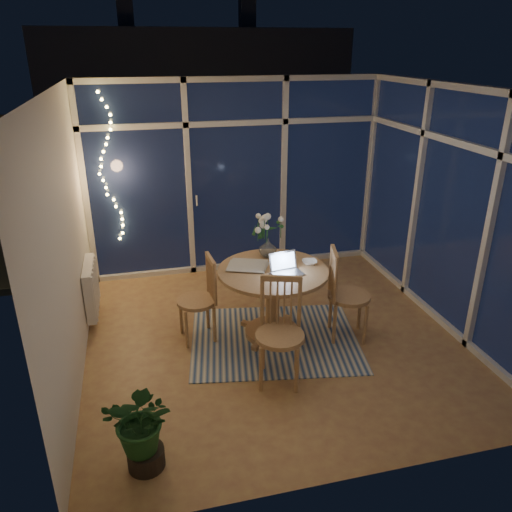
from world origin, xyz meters
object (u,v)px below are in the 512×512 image
object	(u,v)px
chair_front	(280,334)
flower_vase	(268,247)
dining_table	(272,303)
chair_right	(349,294)
laptop	(288,264)
potted_plant	(143,427)
chair_left	(196,299)

from	to	relation	value
chair_front	flower_vase	size ratio (longest dim) A/B	4.92
chair_front	dining_table	bearing A→B (deg)	96.98
chair_right	laptop	world-z (taller)	chair_right
chair_right	laptop	xyz separation A→B (m)	(-0.67, 0.07, 0.39)
laptop	flower_vase	distance (m)	0.51
laptop	flower_vase	bearing A→B (deg)	88.21
chair_right	chair_front	distance (m)	1.11
dining_table	chair_front	size ratio (longest dim) A/B	1.13
chair_right	potted_plant	distance (m)	2.60
dining_table	chair_right	size ratio (longest dim) A/B	1.13
potted_plant	chair_right	bearing A→B (deg)	31.38
dining_table	chair_left	bearing A→B (deg)	170.03
chair_right	chair_front	bearing A→B (deg)	135.99
laptop	potted_plant	distance (m)	2.16
potted_plant	chair_left	bearing A→B (deg)	69.79
laptop	flower_vase	world-z (taller)	laptop
flower_vase	chair_front	bearing A→B (deg)	-99.59
chair_front	potted_plant	distance (m)	1.49
flower_vase	potted_plant	xyz separation A→B (m)	(-1.47, -1.92, -0.52)
dining_table	chair_left	world-z (taller)	chair_left
chair_right	potted_plant	size ratio (longest dim) A/B	1.36
chair_left	flower_vase	bearing A→B (deg)	99.43
chair_left	potted_plant	xyz separation A→B (m)	(-0.63, -1.71, -0.10)
dining_table	flower_vase	size ratio (longest dim) A/B	5.54
flower_vase	chair_right	bearing A→B (deg)	-37.42
dining_table	chair_front	distance (m)	0.82
chair_left	chair_right	world-z (taller)	chair_right
dining_table	chair_right	world-z (taller)	chair_right
chair_front	potted_plant	bearing A→B (deg)	-130.90
chair_front	potted_plant	size ratio (longest dim) A/B	1.36
dining_table	chair_right	xyz separation A→B (m)	(0.79, -0.22, 0.12)
dining_table	potted_plant	bearing A→B (deg)	-132.36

